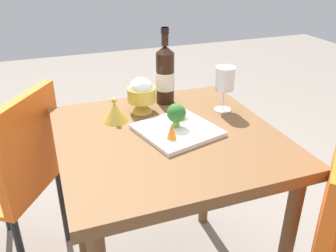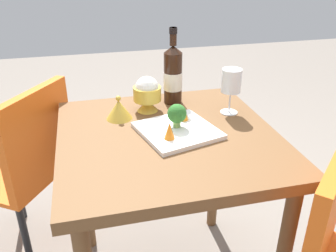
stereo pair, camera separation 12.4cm
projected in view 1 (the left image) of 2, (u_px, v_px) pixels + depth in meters
dining_table at (168, 160)px, 1.30m from camera, size 0.76×0.76×0.76m
chair_by_wall at (18, 168)px, 1.46m from camera, size 0.55×0.55×0.85m
wine_bottle at (165, 75)px, 1.46m from camera, size 0.08×0.08×0.31m
wine_glass at (225, 80)px, 1.38m from camera, size 0.08×0.08×0.18m
rice_bowl at (141, 94)px, 1.39m from camera, size 0.11×0.11×0.14m
rice_bowl_lid at (115, 112)px, 1.33m from camera, size 0.10×0.10×0.09m
serving_plate at (177, 130)px, 1.26m from camera, size 0.31×0.31×0.02m
broccoli_floret at (176, 114)px, 1.25m from camera, size 0.07×0.07×0.09m
carrot_garnish_left at (181, 112)px, 1.31m from camera, size 0.04×0.04×0.06m
carrot_garnish_right at (172, 131)px, 1.18m from camera, size 0.04×0.04×0.06m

